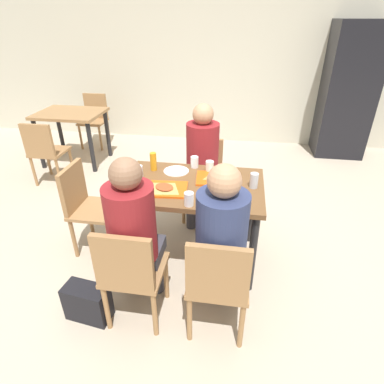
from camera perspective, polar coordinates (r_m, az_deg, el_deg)
The scene contains 28 objects.
ground_plane at distance 3.00m, azimuth 0.00°, elevation -11.50°, with size 10.00×10.00×0.02m, color #B7A893.
back_wall at distance 5.48m, azimuth 5.73°, elevation 23.46°, with size 10.00×0.10×2.80m, color beige.
main_table at distance 2.62m, azimuth 0.00°, elevation -0.57°, with size 1.15×0.76×0.75m.
chair_near_left at distance 2.18m, azimuth -11.01°, elevation -13.75°, with size 0.40×0.40×0.83m.
chair_near_right at distance 2.08m, azimuth 4.70°, elevation -15.66°, with size 0.40×0.40×0.83m.
chair_far_side at distance 3.37m, azimuth 2.05°, elevation 3.43°, with size 0.40×0.40×0.83m.
chair_left_end at distance 2.99m, azimuth -18.54°, elevation -1.83°, with size 0.40×0.40×0.83m.
person_in_red at distance 2.13m, azimuth -10.43°, elevation -6.38°, with size 0.32×0.42×1.24m.
person_in_brown_jacket at distance 2.03m, azimuth 5.33°, elevation -7.95°, with size 0.32×0.42×1.24m.
person_far_side at distance 3.14m, azimuth 1.80°, elevation 6.37°, with size 0.32×0.42×1.24m.
tray_red_near at distance 2.48m, azimuth -5.08°, elevation 0.54°, with size 0.36×0.26×0.02m, color #D85914.
tray_red_far at distance 2.64m, azimuth 4.71°, elevation 2.44°, with size 0.36×0.26×0.02m, color #D85914.
paper_plate_center at distance 2.78m, azimuth -2.85°, elevation 3.80°, with size 0.22×0.22×0.01m, color white.
paper_plate_near_edge at distance 2.36m, azimuth 3.34°, elevation -1.11°, with size 0.22×0.22×0.01m, color white.
pizza_slice_a at distance 2.47m, azimuth -5.00°, elevation 0.81°, with size 0.27×0.26×0.02m.
pizza_slice_b at distance 2.66m, azimuth 4.81°, elevation 3.03°, with size 0.26×0.24×0.02m.
plastic_cup_a at distance 2.84m, azimuth 0.45°, elevation 5.43°, with size 0.07×0.07×0.10m, color white.
plastic_cup_b at distance 2.26m, azimuth -0.57°, elevation -1.27°, with size 0.07×0.07×0.10m, color white.
plastic_cup_c at distance 2.70m, azimuth -9.55°, elevation 3.66°, with size 0.07×0.07×0.10m, color white.
plastic_cup_d at distance 2.75m, azimuth 3.19°, elevation 4.59°, with size 0.07×0.07×0.10m, color white.
soda_can at distance 2.53m, azimuth 11.08°, elevation 2.04°, with size 0.07×0.07×0.12m, color #B7BCC6.
condiment_bottle at distance 2.79m, azimuth -6.97°, elevation 5.46°, with size 0.06×0.06×0.16m, color orange.
foil_bundle at distance 2.64m, azimuth -10.64°, elevation 2.99°, with size 0.10×0.10×0.10m, color silver.
handbag at distance 2.53m, azimuth -18.26°, elevation -18.36°, with size 0.32×0.16×0.28m, color black.
drink_fridge at distance 5.41m, azimuth 26.22°, elevation 15.84°, with size 0.70×0.60×1.90m, color black.
background_table at distance 4.93m, azimuth -20.89°, elevation 11.85°, with size 0.90×0.70×0.75m.
background_chair_near at distance 4.39m, azimuth -24.96°, elevation 6.99°, with size 0.40×0.40×0.83m.
background_chair_far at distance 5.59m, azimuth -17.13°, elevation 12.87°, with size 0.40×0.40×0.83m.
Camera 1 is at (0.36, -2.24, 1.95)m, focal length 29.64 mm.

